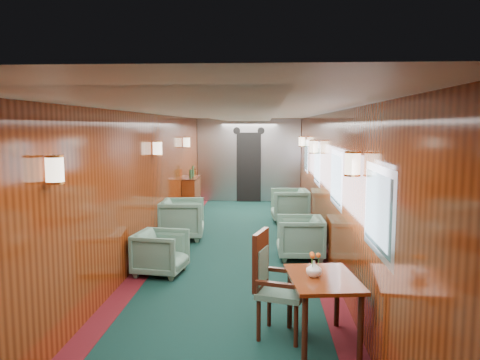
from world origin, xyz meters
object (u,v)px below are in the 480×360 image
(credenza, at_px, (192,195))
(armchair_right_near, at_px, (300,237))
(armchair_right_far, at_px, (290,205))
(armchair_left_near, at_px, (161,253))
(side_chair, at_px, (272,279))
(armchair_left_far, at_px, (182,219))
(dining_table, at_px, (323,288))

(credenza, bearing_deg, armchair_right_near, -57.21)
(armchair_right_far, bearing_deg, armchair_left_near, -32.60)
(side_chair, xyz_separation_m, armchair_left_far, (-1.71, 4.14, -0.21))
(armchair_left_near, relative_size, armchair_right_near, 0.93)
(dining_table, relative_size, armchair_left_far, 1.17)
(armchair_left_far, bearing_deg, armchair_left_near, 176.91)
(credenza, xyz_separation_m, armchair_right_far, (2.39, -0.78, -0.10))
(armchair_left_far, bearing_deg, dining_table, -158.20)
(armchair_left_far, height_order, armchair_right_far, armchair_left_far)
(side_chair, distance_m, credenza, 6.93)
(side_chair, relative_size, credenza, 0.91)
(dining_table, relative_size, credenza, 0.83)
(armchair_right_near, bearing_deg, side_chair, -10.90)
(dining_table, relative_size, armchair_left_near, 1.41)
(side_chair, relative_size, armchair_left_far, 1.29)
(dining_table, distance_m, armchair_right_near, 3.10)
(credenza, relative_size, armchair_left_near, 1.70)
(armchair_left_near, relative_size, armchair_left_far, 0.83)
(armchair_right_near, relative_size, armchair_right_far, 0.92)
(dining_table, height_order, armchair_right_far, armchair_right_far)
(dining_table, height_order, armchair_right_near, same)
(armchair_left_near, distance_m, armchair_right_far, 4.45)
(armchair_left_near, bearing_deg, armchair_right_near, -56.88)
(dining_table, bearing_deg, armchair_right_near, 83.05)
(side_chair, bearing_deg, armchair_left_near, 146.31)
(armchair_left_far, xyz_separation_m, armchair_right_far, (2.17, 1.74, -0.01))
(credenza, xyz_separation_m, armchair_left_near, (0.29, -4.71, -0.15))
(credenza, distance_m, armchair_right_far, 2.51)
(dining_table, relative_size, armchair_right_far, 1.20)
(armchair_left_far, distance_m, armchair_right_near, 2.52)
(credenza, relative_size, armchair_left_far, 1.41)
(credenza, height_order, armchair_left_near, credenza)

